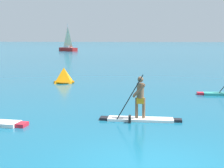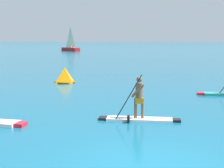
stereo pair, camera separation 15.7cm
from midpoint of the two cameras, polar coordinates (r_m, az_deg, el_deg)
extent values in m
plane|color=#145B7A|center=(8.34, 5.96, -13.40)|extent=(440.00, 440.00, 0.00)
cube|color=red|center=(12.09, -15.19, -6.58)|extent=(0.34, 0.49, 0.13)
cube|color=white|center=(12.54, 4.43, -5.90)|extent=(2.39, 0.60, 0.09)
cube|color=black|center=(12.67, -1.67, -5.74)|extent=(0.30, 0.41, 0.09)
cube|color=black|center=(12.56, 10.58, -5.99)|extent=(0.30, 0.35, 0.09)
cylinder|color=brown|center=(12.46, 3.77, -4.02)|extent=(0.11, 0.11, 0.74)
cylinder|color=brown|center=(12.45, 4.97, -4.04)|extent=(0.11, 0.11, 0.74)
cube|color=orange|center=(12.40, 4.38, -2.75)|extent=(0.26, 0.22, 0.22)
cylinder|color=brown|center=(12.34, 4.40, -1.10)|extent=(0.26, 0.26, 0.54)
sphere|color=brown|center=(12.28, 4.42, 0.78)|extent=(0.21, 0.21, 0.21)
cylinder|color=brown|center=(12.19, 4.13, -1.21)|extent=(0.46, 0.09, 0.49)
cylinder|color=brown|center=(12.49, 4.20, -0.99)|extent=(0.46, 0.09, 0.49)
cylinder|color=black|center=(12.00, 2.64, -2.23)|extent=(0.94, 0.05, 1.63)
cube|color=black|center=(12.17, 2.61, -5.99)|extent=(0.08, 0.20, 0.32)
cube|color=red|center=(18.67, 14.32, -1.54)|extent=(0.35, 0.44, 0.12)
pyramid|color=orange|center=(22.96, -8.24, 1.47)|extent=(1.62, 1.62, 1.02)
torus|color=#915407|center=(23.01, -8.22, 0.36)|extent=(1.39, 1.39, 0.12)
cube|color=#A51E1E|center=(76.30, -7.42, 5.77)|extent=(4.93, 4.56, 0.77)
cylinder|color=#B2B2B7|center=(76.26, -7.46, 7.99)|extent=(0.12, 0.12, 5.16)
pyramid|color=beige|center=(76.26, -7.46, 7.86)|extent=(1.94, 1.58, 4.62)
cube|color=silver|center=(76.28, -7.43, 6.23)|extent=(2.08, 1.98, 0.46)
camera|label=1|loc=(0.08, -90.27, -0.04)|focal=54.66mm
camera|label=2|loc=(0.08, 89.73, 0.04)|focal=54.66mm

